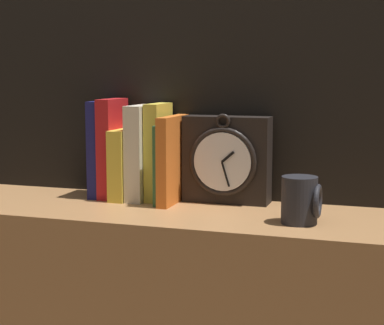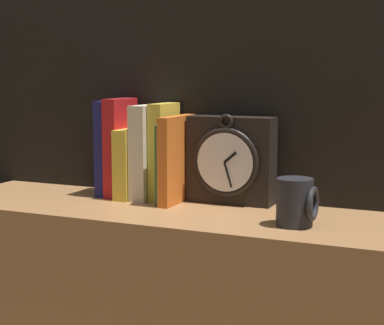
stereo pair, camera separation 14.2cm
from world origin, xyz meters
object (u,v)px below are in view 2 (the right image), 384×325
Objects in this scene: book_slot2_yellow at (132,163)px; book_slot3_cream at (148,152)px; book_slot0_navy at (110,148)px; book_slot5_green at (171,163)px; book_slot1_red at (121,147)px; book_slot4_yellow at (164,152)px; mug at (296,202)px; clock at (231,160)px; book_slot6_orange at (177,159)px.

book_slot3_cream reaches higher than book_slot2_yellow.
book_slot0_navy is 1.27× the size of book_slot5_green.
book_slot4_yellow is (0.12, 0.00, -0.00)m from book_slot1_red.
book_slot0_navy is at bearing 164.54° from mug.
book_slot1_red is 0.08m from book_slot3_cream.
book_slot3_cream is (0.11, -0.01, -0.00)m from book_slot0_navy.
book_slot5_green is (0.18, -0.02, -0.03)m from book_slot0_navy.
book_slot2_yellow is at bearing -172.35° from book_slot4_yellow.
book_slot0_navy reaches higher than mug.
book_slot0_navy reaches higher than clock.
clock is 0.14m from book_slot5_green.
book_slot2_yellow is 0.83× the size of book_slot6_orange.
book_slot0_navy is 1.15× the size of book_slot6_orange.
book_slot6_orange is 2.12× the size of mug.
book_slot2_yellow is 1.75× the size of mug.
book_slot1_red is 0.05m from book_slot2_yellow.
book_slot2_yellow is at bearing 174.10° from book_slot6_orange.
book_slot2_yellow is 0.91× the size of book_slot5_green.
book_slot0_navy is 0.18m from book_slot5_green.
clock reaches higher than mug.
book_slot1_red is 0.12m from book_slot4_yellow.
book_slot0_navy is 0.03m from book_slot1_red.
book_slot2_yellow is 0.09m from book_slot4_yellow.
book_slot0_navy reaches higher than book_slot2_yellow.
book_slot5_green reaches higher than book_slot2_yellow.
book_slot4_yellow is 1.13× the size of book_slot6_orange.
book_slot5_green is at bearing -166.34° from clock.
book_slot1_red reaches higher than book_slot3_cream.
clock is 0.91× the size of book_slot4_yellow.
book_slot0_navy is 0.98× the size of book_slot1_red.
book_slot6_orange is (0.20, -0.02, -0.02)m from book_slot0_navy.
mug is (0.45, -0.13, -0.04)m from book_slot2_yellow.
book_slot3_cream is at bearing 161.53° from mug.
book_slot3_cream is 1.11× the size of book_slot6_orange.
book_slot0_navy reaches higher than book_slot6_orange.
clock is 0.29m from book_slot1_red.
book_slot1_red is 1.04× the size of book_slot4_yellow.
book_slot0_navy is 1.39× the size of book_slot2_yellow.
mug is at bearing -20.53° from book_slot5_green.
book_slot5_green is (0.03, -0.02, -0.02)m from book_slot4_yellow.
book_slot1_red reaches higher than book_slot6_orange.
clock is 0.25m from book_slot2_yellow.
book_slot1_red is at bearing 168.93° from book_slot2_yellow.
book_slot4_yellow is at bearing 151.97° from book_slot6_orange.
clock reaches higher than book_slot5_green.
book_slot2_yellow is at bearing 177.03° from book_slot5_green.
book_slot1_red is at bearing -175.76° from clock.
clock is 1.04× the size of book_slot6_orange.
book_slot0_navy is (-0.32, -0.02, 0.02)m from clock.
book_slot4_yellow is 1.25× the size of book_slot5_green.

